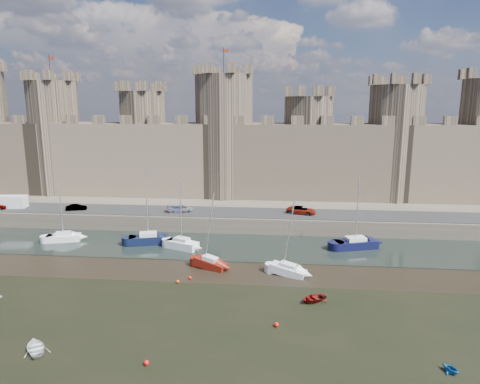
{
  "coord_description": "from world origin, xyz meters",
  "views": [
    {
      "loc": [
        12.9,
        -34.13,
        20.08
      ],
      "look_at": [
        7.57,
        22.0,
        8.49
      ],
      "focal_mm": 32.0,
      "sensor_mm": 36.0,
      "label": 1
    }
  ],
  "objects": [
    {
      "name": "buoy_1",
      "position": [
        1.46,
        10.8,
        0.2
      ],
      "size": [
        0.4,
        0.4,
        0.4
      ],
      "primitive_type": "sphere",
      "color": "#ED3F0A",
      "rests_on": "ground"
    },
    {
      "name": "buoy_2",
      "position": [
        2.74,
        -4.85,
        0.21
      ],
      "size": [
        0.41,
        0.41,
        0.41
      ],
      "primitive_type": "sphere",
      "color": "#FF0B0E",
      "rests_on": "ground"
    },
    {
      "name": "quay",
      "position": [
        0.0,
        60.0,
        1.25
      ],
      "size": [
        160.0,
        60.0,
        2.5
      ],
      "primitive_type": "cube",
      "color": "#4C443A",
      "rests_on": "ground"
    },
    {
      "name": "seaweed_patch",
      "position": [
        0.0,
        -6.0,
        0.01
      ],
      "size": [
        70.0,
        34.0,
        0.01
      ],
      "primitive_type": "cube",
      "color": "black",
      "rests_on": "ground"
    },
    {
      "name": "car_1",
      "position": [
        -21.17,
        32.88,
        3.05
      ],
      "size": [
        3.54,
        2.24,
        1.1
      ],
      "primitive_type": "imported",
      "rotation": [
        0.0,
        0.0,
        1.92
      ],
      "color": "gray",
      "rests_on": "quay"
    },
    {
      "name": "dinghy_2",
      "position": [
        -6.98,
        -3.82,
        0.29
      ],
      "size": [
        3.34,
        3.48,
        0.59
      ],
      "primitive_type": "imported",
      "rotation": [
        1.57,
        0.0,
        3.8
      ],
      "color": "silver",
      "rests_on": "ground"
    },
    {
      "name": "sailboat_0",
      "position": [
        -19.04,
        24.02,
        0.72
      ],
      "size": [
        5.08,
        3.07,
        8.89
      ],
      "rotation": [
        0.0,
        0.0,
        0.28
      ],
      "color": "white",
      "rests_on": "ground"
    },
    {
      "name": "van",
      "position": [
        -33.12,
        33.5,
        3.59
      ],
      "size": [
        5.19,
        2.54,
        2.18
      ],
      "primitive_type": "cube",
      "rotation": [
        0.0,
        0.0,
        0.11
      ],
      "color": "silver",
      "rests_on": "quay"
    },
    {
      "name": "sailboat_4",
      "position": [
        4.42,
        15.65,
        0.72
      ],
      "size": [
        4.44,
        3.03,
        9.67
      ],
      "rotation": [
        0.0,
        0.0,
        -0.38
      ],
      "color": "maroon",
      "rests_on": "ground"
    },
    {
      "name": "car_2",
      "position": [
        -3.37,
        33.31,
        3.13
      ],
      "size": [
        4.57,
        2.55,
        1.25
      ],
      "primitive_type": "imported",
      "rotation": [
        0.0,
        0.0,
        1.76
      ],
      "color": "gray",
      "rests_on": "quay"
    },
    {
      "name": "dinghy_5",
      "position": [
        26.13,
        -3.6,
        0.39
      ],
      "size": [
        1.89,
        1.95,
        0.78
      ],
      "primitive_type": "imported",
      "rotation": [
        1.57,
        0.0,
        0.58
      ],
      "color": "#14508F",
      "rests_on": "ground"
    },
    {
      "name": "buoy_5",
      "position": [
        12.82,
        2.03,
        0.23
      ],
      "size": [
        0.45,
        0.45,
        0.45
      ],
      "primitive_type": "sphere",
      "color": "red",
      "rests_on": "ground"
    },
    {
      "name": "water_channel",
      "position": [
        0.0,
        24.0,
        0.04
      ],
      "size": [
        160.0,
        12.0,
        0.08
      ],
      "primitive_type": "cube",
      "color": "black",
      "rests_on": "ground"
    },
    {
      "name": "castle",
      "position": [
        -0.64,
        48.0,
        11.67
      ],
      "size": [
        108.5,
        11.0,
        29.0
      ],
      "color": "#42382B",
      "rests_on": "quay"
    },
    {
      "name": "ground",
      "position": [
        0.0,
        0.0,
        0.0
      ],
      "size": [
        160.0,
        160.0,
        0.0
      ],
      "primitive_type": "plane",
      "color": "black",
      "rests_on": "ground"
    },
    {
      "name": "buoy_3",
      "position": [
        2.64,
        12.0,
        0.2
      ],
      "size": [
        0.4,
        0.4,
        0.4
      ],
      "primitive_type": "sphere",
      "color": "#FF160B",
      "rests_on": "ground"
    },
    {
      "name": "road",
      "position": [
        0.0,
        34.0,
        2.55
      ],
      "size": [
        160.0,
        7.0,
        0.1
      ],
      "primitive_type": "cube",
      "color": "black",
      "rests_on": "quay"
    },
    {
      "name": "dinghy_4",
      "position": [
        16.58,
        7.58,
        0.31
      ],
      "size": [
        3.68,
        3.56,
        0.62
      ],
      "primitive_type": "imported",
      "rotation": [
        1.57,
        0.0,
        5.4
      ],
      "color": "#690E0B",
      "rests_on": "ground"
    },
    {
      "name": "sailboat_3",
      "position": [
        23.74,
        24.9,
        0.8
      ],
      "size": [
        6.37,
        3.95,
        10.45
      ],
      "rotation": [
        0.0,
        0.0,
        0.29
      ],
      "color": "black",
      "rests_on": "ground"
    },
    {
      "name": "car_3",
      "position": [
        16.48,
        34.05,
        3.15
      ],
      "size": [
        5.13,
        3.41,
        1.31
      ],
      "primitive_type": "imported",
      "rotation": [
        0.0,
        0.0,
        1.29
      ],
      "color": "gray",
      "rests_on": "quay"
    },
    {
      "name": "sailboat_1",
      "position": [
        -6.06,
        24.01,
        0.85
      ],
      "size": [
        5.88,
        3.57,
        11.03
      ],
      "rotation": [
        0.0,
        0.0,
        0.28
      ],
      "color": "black",
      "rests_on": "ground"
    },
    {
      "name": "sailboat_5",
      "position": [
        14.05,
        14.44,
        0.68
      ],
      "size": [
        4.57,
        3.06,
        9.2
      ],
      "rotation": [
        0.0,
        0.0,
        -0.36
      ],
      "color": "silver",
      "rests_on": "ground"
    },
    {
      "name": "sailboat_2",
      "position": [
        -0.72,
        22.37,
        0.81
      ],
      "size": [
        5.07,
        3.5,
        10.19
      ],
      "rotation": [
        0.0,
        0.0,
        -0.39
      ],
      "color": "white",
      "rests_on": "ground"
    }
  ]
}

